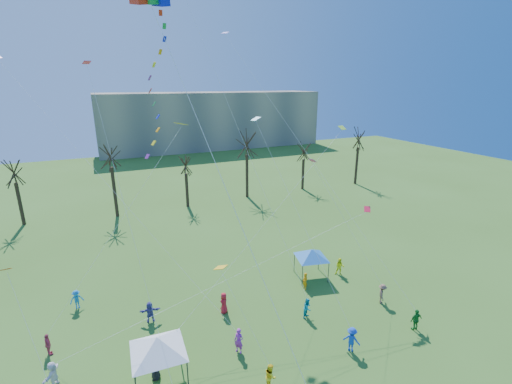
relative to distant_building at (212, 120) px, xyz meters
name	(u,v)px	position (x,y,z in m)	size (l,w,h in m)	color
distant_building	(212,120)	(0.00, 0.00, 0.00)	(60.00, 14.00, 15.00)	gray
bare_tree_row	(182,159)	(-19.40, -46.78, -0.39)	(68.73, 7.53, 10.80)	black
big_box_kite	(162,88)	(-26.77, -76.55, 9.86)	(3.36, 6.74, 23.01)	red
canopy_tent_white	(157,344)	(-28.46, -78.31, -4.69)	(4.41, 4.41, 3.31)	#3F3F44
canopy_tent_blue	(312,254)	(-13.32, -71.57, -5.07)	(3.72, 3.72, 2.87)	#3F3F44
festival_crowd	(231,328)	(-23.16, -76.40, -6.64)	(25.67, 14.43, 1.84)	red
small_kites_aloft	(218,141)	(-21.89, -71.09, 5.89)	(27.26, 18.54, 34.80)	#F4460C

